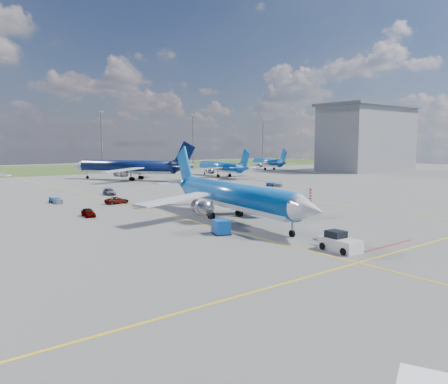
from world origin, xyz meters
TOP-DOWN VIEW (x-y plane):
  - ground at (0.00, 0.00)m, footprint 400.00×400.00m
  - taxiway_lines at (0.17, 27.70)m, footprint 60.25×160.00m
  - floodlight_masts at (10.00, 110.00)m, footprint 202.20×0.50m
  - terminal_building at (120.00, 60.00)m, footprint 42.00×22.00m
  - warning_post at (26.00, 8.00)m, footprint 0.50×0.50m
  - bg_jet_n at (24.43, 77.60)m, footprint 51.01×53.83m
  - bg_jet_ne at (54.74, 71.42)m, footprint 31.93×38.94m
  - bg_jet_ene at (94.49, 90.60)m, footprint 34.94×39.97m
  - main_airliner at (5.26, 4.02)m, footprint 34.30×42.07m
  - pushback_tug at (2.42, -16.06)m, footprint 2.50×5.88m
  - uld_container at (-1.99, -2.23)m, footprint 2.28×2.55m
  - service_car_a at (-9.78, 19.89)m, footprint 1.88×3.82m
  - service_car_b at (-0.46, 30.47)m, footprint 4.52×2.42m
  - service_car_c at (4.08, 44.25)m, footprint 2.54×4.94m
  - baggage_tug_w at (21.35, 23.17)m, footprint 1.86×4.95m
  - baggage_tug_c at (-8.92, 38.17)m, footprint 1.24×4.32m
  - baggage_tug_e at (44.50, 35.98)m, footprint 2.10×4.34m

SIDE VIEW (x-z plane):
  - ground at x=0.00m, z-range 0.00..0.00m
  - bg_jet_n at x=24.43m, z-range -5.62..5.62m
  - bg_jet_ne at x=54.74m, z-range -4.61..4.61m
  - bg_jet_ene at x=94.49m, z-range -4.40..4.40m
  - main_airliner at x=5.26m, z-range -5.02..5.02m
  - taxiway_lines at x=0.17m, z-range 0.00..0.02m
  - baggage_tug_e at x=44.50m, z-range -0.03..0.91m
  - baggage_tug_c at x=-8.92m, z-range -0.03..0.94m
  - baggage_tug_w at x=21.35m, z-range -0.03..1.05m
  - service_car_b at x=-0.46m, z-range 0.00..1.21m
  - service_car_a at x=-9.78m, z-range 0.00..1.25m
  - service_car_c at x=4.08m, z-range 0.00..1.37m
  - pushback_tug at x=2.42m, z-range -0.19..1.78m
  - uld_container at x=-1.99m, z-range 0.00..1.70m
  - warning_post at x=26.00m, z-range 0.00..3.00m
  - floodlight_masts at x=10.00m, z-range 1.21..23.91m
  - terminal_building at x=120.00m, z-range 0.07..26.07m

